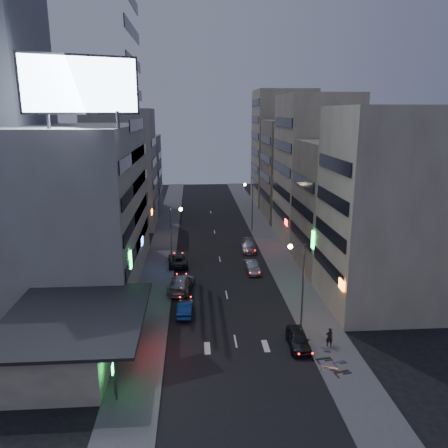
{
  "coord_description": "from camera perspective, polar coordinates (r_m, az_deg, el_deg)",
  "views": [
    {
      "loc": [
        -3.48,
        -30.2,
        19.39
      ],
      "look_at": [
        0.04,
        18.51,
        6.87
      ],
      "focal_mm": 35.0,
      "sensor_mm": 36.0,
      "label": 1
    }
  ],
  "objects": [
    {
      "name": "road_car_blue",
      "position": [
        43.88,
        -5.1,
        -10.93
      ],
      "size": [
        1.66,
        4.15,
        1.34
      ],
      "primitive_type": "imported",
      "rotation": [
        0.0,
        0.0,
        3.08
      ],
      "color": "navy",
      "rests_on": "ground"
    },
    {
      "name": "white_building",
      "position": [
        53.01,
        -18.84,
        2.3
      ],
      "size": [
        14.0,
        24.0,
        18.0
      ],
      "primitive_type": "cube",
      "color": "#A7A6A2",
      "rests_on": "ground"
    },
    {
      "name": "scooter_black_b",
      "position": [
        37.73,
        13.75,
        -15.74
      ],
      "size": [
        0.92,
        2.02,
        1.19
      ],
      "primitive_type": null,
      "rotation": [
        0.0,
        0.0,
        1.72
      ],
      "color": "black",
      "rests_on": "sidewalk_right"
    },
    {
      "name": "scooter_silver_b",
      "position": [
        38.77,
        13.76,
        -15.04
      ],
      "size": [
        0.83,
        1.7,
        0.99
      ],
      "primitive_type": null,
      "rotation": [
        0.0,
        0.0,
        1.39
      ],
      "color": "#9A9CA1",
      "rests_on": "sidewalk_right"
    },
    {
      "name": "person",
      "position": [
        39.13,
        13.6,
        -14.16
      ],
      "size": [
        0.61,
        0.41,
        1.67
      ],
      "primitive_type": "imported",
      "rotation": [
        0.0,
        0.0,
        3.13
      ],
      "color": "black",
      "rests_on": "sidewalk_right"
    },
    {
      "name": "shophouse_near",
      "position": [
        45.67,
        19.85,
        1.65
      ],
      "size": [
        10.0,
        11.0,
        20.0
      ],
      "primitive_type": "cube",
      "color": "beige",
      "rests_on": "ground"
    },
    {
      "name": "far_right_b",
      "position": [
        96.47,
        7.64,
        9.86
      ],
      "size": [
        12.0,
        12.0,
        24.0
      ],
      "primitive_type": "cube",
      "color": "beige",
      "rests_on": "ground"
    },
    {
      "name": "parked_car_left",
      "position": [
        57.4,
        -6.04,
        -4.68
      ],
      "size": [
        2.75,
        5.36,
        1.45
      ],
      "primitive_type": "imported",
      "rotation": [
        0.0,
        0.0,
        3.21
      ],
      "color": "#292A2F",
      "rests_on": "ground"
    },
    {
      "name": "ground",
      "position": [
        36.05,
        2.16,
        -18.17
      ],
      "size": [
        180.0,
        180.0,
        0.0
      ],
      "primitive_type": "plane",
      "color": "black",
      "rests_on": "ground"
    },
    {
      "name": "shophouse_far",
      "position": [
        68.28,
        11.69,
        7.03
      ],
      "size": [
        10.0,
        14.0,
        22.0
      ],
      "primitive_type": "cube",
      "color": "beige",
      "rests_on": "ground"
    },
    {
      "name": "street_lamp_right_near",
      "position": [
        39.94,
        9.79,
        -6.4
      ],
      "size": [
        1.6,
        0.44,
        8.02
      ],
      "color": "#595B60",
      "rests_on": "sidewalk_right"
    },
    {
      "name": "far_left_b",
      "position": [
        89.87,
        -12.18,
        6.46
      ],
      "size": [
        12.0,
        10.0,
        15.0
      ],
      "primitive_type": "cube",
      "color": "gray",
      "rests_on": "ground"
    },
    {
      "name": "street_lamp_left",
      "position": [
        54.1,
        -6.56,
        -0.74
      ],
      "size": [
        1.6,
        0.44,
        8.02
      ],
      "color": "#595B60",
      "rests_on": "sidewalk_left"
    },
    {
      "name": "food_court",
      "position": [
        38.06,
        -20.12,
        -13.79
      ],
      "size": [
        11.0,
        13.0,
        3.88
      ],
      "color": "beige",
      "rests_on": "ground"
    },
    {
      "name": "parked_car_right_far",
      "position": [
        62.9,
        3.25,
        -2.92
      ],
      "size": [
        2.37,
        5.03,
        1.42
      ],
      "primitive_type": "imported",
      "rotation": [
        0.0,
        0.0,
        -0.08
      ],
      "color": "#9FA1A7",
      "rests_on": "ground"
    },
    {
      "name": "sidewalk_left",
      "position": [
        63.39,
        -8.04,
        -3.52
      ],
      "size": [
        4.0,
        120.0,
        0.12
      ],
      "primitive_type": "cube",
      "color": "#4C4C4F",
      "rests_on": "ground"
    },
    {
      "name": "scooter_blue",
      "position": [
        37.63,
        15.48,
        -16.08
      ],
      "size": [
        0.9,
        1.77,
        1.03
      ],
      "primitive_type": null,
      "rotation": [
        0.0,
        0.0,
        1.78
      ],
      "color": "navy",
      "rests_on": "sidewalk_right"
    },
    {
      "name": "road_car_silver",
      "position": [
        49.43,
        -5.64,
        -7.72
      ],
      "size": [
        3.37,
        6.22,
        1.71
      ],
      "primitive_type": "imported",
      "rotation": [
        0.0,
        0.0,
        2.97
      ],
      "color": "#999CA0",
      "rests_on": "ground"
    },
    {
      "name": "shophouse_mid",
      "position": [
        56.69,
        15.53,
        2.26
      ],
      "size": [
        11.0,
        12.0,
        16.0
      ],
      "primitive_type": "cube",
      "color": "tan",
      "rests_on": "ground"
    },
    {
      "name": "street_lamp_right_far",
      "position": [
        72.2,
        3.42,
        3.15
      ],
      "size": [
        1.6,
        0.44,
        8.02
      ],
      "color": "#595B60",
      "rests_on": "sidewalk_right"
    },
    {
      "name": "scooter_black_a",
      "position": [
        36.48,
        15.93,
        -17.02
      ],
      "size": [
        1.07,
        2.04,
        1.19
      ],
      "primitive_type": null,
      "rotation": [
        0.0,
        0.0,
        1.8
      ],
      "color": "black",
      "rests_on": "sidewalk_right"
    },
    {
      "name": "parked_car_right_near",
      "position": [
        38.8,
        9.66,
        -14.61
      ],
      "size": [
        1.88,
        4.29,
        1.44
      ],
      "primitive_type": "imported",
      "rotation": [
        0.0,
        0.0,
        -0.04
      ],
      "color": "black",
      "rests_on": "ground"
    },
    {
      "name": "far_right_a",
      "position": [
        83.06,
        9.18,
        7.01
      ],
      "size": [
        11.0,
        12.0,
        18.0
      ],
      "primitive_type": "cube",
      "color": "tan",
      "rests_on": "ground"
    },
    {
      "name": "far_left_a",
      "position": [
        76.73,
        -13.21,
        6.97
      ],
      "size": [
        11.0,
        10.0,
        20.0
      ],
      "primitive_type": "cube",
      "color": "#A7A6A2",
      "rests_on": "ground"
    },
    {
      "name": "scooter_silver_a",
      "position": [
        36.44,
        14.8,
        -17.04
      ],
      "size": [
        1.28,
        1.92,
        1.12
      ],
      "primitive_type": null,
      "rotation": [
        0.0,
        0.0,
        1.17
      ],
      "color": "#A3A4AA",
      "rests_on": "sidewalk_right"
    },
    {
      "name": "sidewalk_right",
      "position": [
        64.26,
        6.37,
        -3.22
      ],
      "size": [
        4.0,
        120.0,
        0.12
      ],
      "primitive_type": "cube",
      "color": "#4C4C4F",
      "rests_on": "ground"
    },
    {
      "name": "parked_car_right_mid",
      "position": [
        54.74,
        3.68,
        -5.63
      ],
      "size": [
        1.72,
        4.24,
        1.37
      ],
      "primitive_type": "imported",
      "rotation": [
        0.0,
        0.0,
        0.07
      ],
      "color": "#A1A5A9",
      "rests_on": "ground"
    },
    {
      "name": "billboard",
      "position": [
        41.34,
        -18.23,
        16.84
      ],
      "size": [
        9.52,
        3.75,
        6.2
      ],
      "rotation": [
        0.0,
        0.0,
        0.35
      ],
      "color": "#595B60",
      "rests_on": "white_building"
    }
  ]
}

